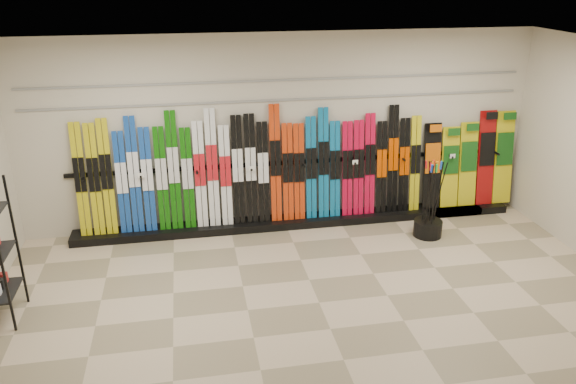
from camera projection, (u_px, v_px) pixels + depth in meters
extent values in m
plane|color=gray|center=(319.00, 303.00, 6.95)|extent=(8.00, 8.00, 0.00)
plane|color=beige|center=(283.00, 132.00, 8.67)|extent=(8.00, 0.00, 8.00)
plane|color=silver|center=(325.00, 57.00, 5.83)|extent=(8.00, 8.00, 0.00)
cube|color=black|center=(300.00, 221.00, 9.05)|extent=(8.00, 0.40, 0.12)
cube|color=gold|center=(80.00, 180.00, 8.20)|extent=(0.17, 0.22, 1.70)
cube|color=gold|center=(94.00, 180.00, 8.23)|extent=(0.17, 0.22, 1.68)
cube|color=gold|center=(107.00, 177.00, 8.26)|extent=(0.17, 0.23, 1.74)
cube|color=#154299|center=(122.00, 183.00, 8.32)|extent=(0.17, 0.20, 1.54)
cube|color=#154299|center=(134.00, 175.00, 8.32)|extent=(0.17, 0.23, 1.75)
cube|color=#154299|center=(148.00, 180.00, 8.38)|extent=(0.17, 0.21, 1.58)
cube|color=#115909|center=(162.00, 179.00, 8.41)|extent=(0.17, 0.21, 1.58)
cube|color=#115909|center=(174.00, 171.00, 8.41)|extent=(0.17, 0.24, 1.81)
cube|color=#115909|center=(188.00, 179.00, 8.48)|extent=(0.17, 0.20, 1.55)
cube|color=silver|center=(200.00, 175.00, 8.50)|extent=(0.17, 0.22, 1.63)
cube|color=silver|center=(212.00, 168.00, 8.51)|extent=(0.17, 0.24, 1.81)
cube|color=silver|center=(226.00, 176.00, 8.58)|extent=(0.17, 0.20, 1.55)
cube|color=black|center=(238.00, 171.00, 8.59)|extent=(0.17, 0.22, 1.70)
cube|color=black|center=(251.00, 169.00, 8.62)|extent=(0.17, 0.22, 1.71)
cube|color=black|center=(263.00, 173.00, 8.67)|extent=(0.17, 0.21, 1.58)
cube|color=red|center=(275.00, 164.00, 8.67)|extent=(0.17, 0.24, 1.84)
cube|color=red|center=(288.00, 172.00, 8.74)|extent=(0.17, 0.20, 1.54)
cube|color=red|center=(299.00, 172.00, 8.78)|extent=(0.17, 0.20, 1.53)
cube|color=#0C649B|center=(311.00, 168.00, 8.80)|extent=(0.17, 0.21, 1.62)
cube|color=#0C649B|center=(324.00, 163.00, 8.81)|extent=(0.17, 0.23, 1.75)
cube|color=#0C649B|center=(335.00, 170.00, 8.87)|extent=(0.17, 0.20, 1.54)
cube|color=red|center=(347.00, 169.00, 8.91)|extent=(0.17, 0.20, 1.52)
cube|color=red|center=(359.00, 168.00, 8.94)|extent=(0.17, 0.20, 1.53)
cube|color=red|center=(370.00, 164.00, 8.96)|extent=(0.17, 0.21, 1.63)
cube|color=black|center=(381.00, 168.00, 9.01)|extent=(0.17, 0.20, 1.50)
cube|color=black|center=(393.00, 159.00, 9.01)|extent=(0.17, 0.23, 1.74)
cube|color=black|center=(404.00, 165.00, 9.07)|extent=(0.17, 0.20, 1.53)
cube|color=gold|center=(415.00, 164.00, 9.10)|extent=(0.17, 0.21, 1.56)
cube|color=black|center=(432.00, 166.00, 9.20)|extent=(0.29, 0.22, 1.42)
cube|color=gold|center=(450.00, 167.00, 9.27)|extent=(0.30, 0.21, 1.34)
cube|color=gold|center=(468.00, 164.00, 9.31)|extent=(0.31, 0.22, 1.40)
cube|color=#990C0C|center=(486.00, 158.00, 9.35)|extent=(0.29, 0.24, 1.57)
cube|color=gold|center=(504.00, 158.00, 9.40)|extent=(0.32, 0.24, 1.55)
cylinder|color=black|center=(428.00, 228.00, 8.65)|extent=(0.43, 0.43, 0.25)
cylinder|color=black|center=(423.00, 198.00, 8.52)|extent=(0.10, 0.04, 1.18)
cylinder|color=black|center=(434.00, 198.00, 8.50)|extent=(0.12, 0.13, 1.17)
cylinder|color=black|center=(428.00, 202.00, 8.36)|extent=(0.03, 0.09, 1.18)
cylinder|color=black|center=(433.00, 202.00, 8.36)|extent=(0.03, 0.06, 1.18)
cylinder|color=black|center=(430.00, 197.00, 8.54)|extent=(0.12, 0.08, 1.18)
cylinder|color=black|center=(429.00, 199.00, 8.48)|extent=(0.10, 0.09, 1.18)
cylinder|color=black|center=(437.00, 198.00, 8.49)|extent=(0.08, 0.04, 1.18)
cylinder|color=black|center=(438.00, 198.00, 8.52)|extent=(0.14, 0.15, 1.17)
cylinder|color=black|center=(427.00, 200.00, 8.44)|extent=(0.07, 0.13, 1.18)
cube|color=gray|center=(283.00, 100.00, 8.47)|extent=(7.60, 0.02, 0.03)
cube|color=gray|center=(283.00, 80.00, 8.35)|extent=(7.60, 0.02, 0.03)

